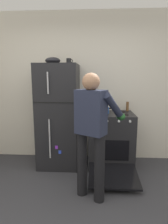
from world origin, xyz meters
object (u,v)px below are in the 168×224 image
(person_cook, at_px, (93,125))
(coffee_mug, at_px, (69,61))
(red_pot, at_px, (102,110))
(pepper_mill, at_px, (127,106))
(refrigerator, at_px, (59,116))
(mixing_bowl, at_px, (53,61))
(stove_range, at_px, (111,140))

(person_cook, distance_m, coffee_mug, 1.36)
(red_pot, distance_m, pepper_mill, 0.52)
(refrigerator, bearing_deg, red_pot, -3.80)
(coffee_mug, distance_m, mixing_bowl, 0.27)
(refrigerator, bearing_deg, person_cook, -57.13)
(stove_range, relative_size, mixing_bowl, 4.98)
(refrigerator, xyz_separation_m, pepper_mill, (1.21, 0.20, 0.15))
(person_cook, bearing_deg, red_pot, 80.50)
(refrigerator, relative_size, pepper_mill, 10.61)
(red_pot, bearing_deg, stove_range, 11.27)
(coffee_mug, height_order, pepper_mill, coffee_mug)
(person_cook, bearing_deg, coffee_mug, 113.12)
(refrigerator, distance_m, pepper_mill, 1.23)
(person_cook, distance_m, red_pot, 0.89)
(red_pot, xyz_separation_m, mixing_bowl, (-0.83, 0.05, 0.82))
(pepper_mill, height_order, mixing_bowl, mixing_bowl)
(person_cook, xyz_separation_m, red_pot, (0.15, 0.88, 0.03))
(red_pot, bearing_deg, pepper_mill, 28.52)
(stove_range, xyz_separation_m, person_cook, (-0.31, -0.91, 0.50))
(refrigerator, height_order, coffee_mug, coffee_mug)
(coffee_mug, bearing_deg, mixing_bowl, -169.22)
(coffee_mug, relative_size, mixing_bowl, 0.45)
(refrigerator, relative_size, mixing_bowl, 7.08)
(refrigerator, distance_m, person_cook, 1.11)
(coffee_mug, bearing_deg, red_pot, -10.01)
(refrigerator, relative_size, red_pot, 5.35)
(refrigerator, xyz_separation_m, stove_range, (0.91, -0.02, -0.42))
(pepper_mill, relative_size, mixing_bowl, 0.67)
(coffee_mug, relative_size, pepper_mill, 0.68)
(red_pot, height_order, mixing_bowl, mixing_bowl)
(refrigerator, relative_size, person_cook, 1.10)
(person_cook, relative_size, red_pot, 4.86)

